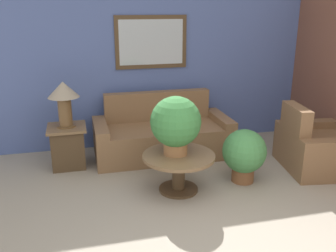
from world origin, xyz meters
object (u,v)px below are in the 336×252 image
at_px(coffee_table, 179,165).
at_px(potted_plant_on_table, 176,123).
at_px(armchair, 316,148).
at_px(table_lamp, 64,96).
at_px(side_table, 68,146).
at_px(couch_main, 162,136).
at_px(potted_plant_floor, 244,153).

distance_m(coffee_table, potted_plant_on_table, 0.50).
height_order(armchair, table_lamp, table_lamp).
bearing_deg(armchair, potted_plant_on_table, 102.34).
bearing_deg(side_table, coffee_table, -39.82).
relative_size(coffee_table, side_table, 1.49).
relative_size(side_table, potted_plant_on_table, 0.83).
xyz_separation_m(couch_main, armchair, (1.89, -0.99, -0.00)).
height_order(couch_main, potted_plant_on_table, potted_plant_on_table).
height_order(couch_main, potted_plant_floor, couch_main).
bearing_deg(armchair, side_table, 83.20).
bearing_deg(potted_plant_on_table, potted_plant_floor, 0.33).
relative_size(couch_main, potted_plant_floor, 2.89).
distance_m(couch_main, potted_plant_on_table, 1.25).
xyz_separation_m(side_table, table_lamp, (0.00, -0.00, 0.70)).
xyz_separation_m(coffee_table, table_lamp, (-1.27, 1.06, 0.65)).
xyz_separation_m(armchair, side_table, (-3.22, 0.89, 0.01)).
xyz_separation_m(coffee_table, potted_plant_on_table, (-0.03, 0.04, 0.50)).
bearing_deg(potted_plant_on_table, armchair, 3.78).
distance_m(coffee_table, table_lamp, 1.77).
bearing_deg(couch_main, armchair, -27.72).
relative_size(couch_main, potted_plant_on_table, 2.85).
xyz_separation_m(couch_main, coffee_table, (-0.07, -1.16, 0.05)).
relative_size(table_lamp, potted_plant_on_table, 0.89).
xyz_separation_m(side_table, potted_plant_floor, (2.12, -1.01, 0.09)).
xyz_separation_m(table_lamp, potted_plant_floor, (2.12, -1.01, -0.61)).
height_order(couch_main, side_table, couch_main).
bearing_deg(armchair, potted_plant_floor, 105.08).
xyz_separation_m(couch_main, table_lamp, (-1.34, -0.11, 0.70)).
xyz_separation_m(armchair, potted_plant_floor, (-1.11, -0.13, 0.09)).
height_order(side_table, potted_plant_floor, potted_plant_floor).
distance_m(potted_plant_on_table, potted_plant_floor, 0.99).
bearing_deg(coffee_table, couch_main, 86.41).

